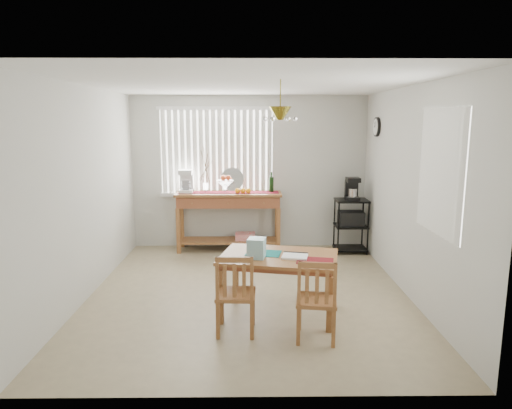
{
  "coord_description": "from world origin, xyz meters",
  "views": [
    {
      "loc": [
        0.03,
        -5.55,
        2.17
      ],
      "look_at": [
        0.1,
        0.55,
        1.05
      ],
      "focal_mm": 32.0,
      "sensor_mm": 36.0,
      "label": 1
    }
  ],
  "objects_px": {
    "chair_left": "(236,294)",
    "chair_right": "(316,300)",
    "dining_table": "(279,262)",
    "cart_items": "(352,189)",
    "wire_cart": "(351,221)",
    "sideboard": "(229,207)"
  },
  "relations": [
    {
      "from": "chair_left",
      "to": "chair_right",
      "type": "relative_size",
      "value": 1.01
    },
    {
      "from": "dining_table",
      "to": "chair_right",
      "type": "relative_size",
      "value": 1.66
    },
    {
      "from": "cart_items",
      "to": "chair_left",
      "type": "height_order",
      "value": "cart_items"
    },
    {
      "from": "wire_cart",
      "to": "chair_right",
      "type": "xyz_separation_m",
      "value": [
        -1.02,
        -3.14,
        -0.12
      ]
    },
    {
      "from": "sideboard",
      "to": "dining_table",
      "type": "relative_size",
      "value": 1.24
    },
    {
      "from": "dining_table",
      "to": "chair_left",
      "type": "bearing_deg",
      "value": -133.68
    },
    {
      "from": "sideboard",
      "to": "cart_items",
      "type": "xyz_separation_m",
      "value": [
        2.03,
        -0.13,
        0.32
      ]
    },
    {
      "from": "sideboard",
      "to": "wire_cart",
      "type": "bearing_deg",
      "value": -3.97
    },
    {
      "from": "dining_table",
      "to": "chair_left",
      "type": "xyz_separation_m",
      "value": [
        -0.47,
        -0.49,
        -0.19
      ]
    },
    {
      "from": "wire_cart",
      "to": "chair_left",
      "type": "bearing_deg",
      "value": -121.51
    },
    {
      "from": "chair_right",
      "to": "cart_items",
      "type": "bearing_deg",
      "value": 72.07
    },
    {
      "from": "sideboard",
      "to": "cart_items",
      "type": "relative_size",
      "value": 4.78
    },
    {
      "from": "chair_left",
      "to": "dining_table",
      "type": "bearing_deg",
      "value": 46.32
    },
    {
      "from": "chair_right",
      "to": "wire_cart",
      "type": "bearing_deg",
      "value": 72.02
    },
    {
      "from": "cart_items",
      "to": "chair_right",
      "type": "relative_size",
      "value": 0.43
    },
    {
      "from": "wire_cart",
      "to": "cart_items",
      "type": "distance_m",
      "value": 0.53
    },
    {
      "from": "wire_cart",
      "to": "dining_table",
      "type": "bearing_deg",
      "value": -118.6
    },
    {
      "from": "sideboard",
      "to": "wire_cart",
      "type": "height_order",
      "value": "sideboard"
    },
    {
      "from": "dining_table",
      "to": "chair_left",
      "type": "relative_size",
      "value": 1.65
    },
    {
      "from": "wire_cart",
      "to": "cart_items",
      "type": "relative_size",
      "value": 2.43
    },
    {
      "from": "sideboard",
      "to": "dining_table",
      "type": "xyz_separation_m",
      "value": [
        0.68,
        -2.62,
        -0.13
      ]
    },
    {
      "from": "cart_items",
      "to": "chair_left",
      "type": "xyz_separation_m",
      "value": [
        -1.82,
        -2.98,
        -0.64
      ]
    }
  ]
}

